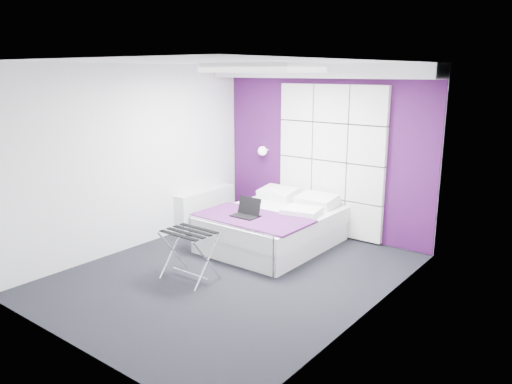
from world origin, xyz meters
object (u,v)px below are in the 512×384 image
(laptop, at_px, (247,212))
(bed, at_px, (272,227))
(nightstand, at_px, (277,192))
(radiator, at_px, (205,208))
(wall_lamp, at_px, (264,151))
(luggage_rack, at_px, (190,255))

(laptop, bearing_deg, bed, 78.38)
(nightstand, bearing_deg, radiator, -142.52)
(radiator, distance_m, nightstand, 1.21)
(wall_lamp, bearing_deg, bed, -47.15)
(wall_lamp, relative_size, radiator, 0.12)
(luggage_rack, bearing_deg, wall_lamp, 106.50)
(nightstand, distance_m, laptop, 1.38)
(wall_lamp, bearing_deg, luggage_rack, -73.68)
(luggage_rack, height_order, laptop, laptop)
(nightstand, height_order, laptop, laptop)
(nightstand, relative_size, luggage_rack, 0.74)
(luggage_rack, xyz_separation_m, laptop, (0.00, 1.14, 0.30))
(wall_lamp, distance_m, bed, 1.52)
(radiator, height_order, laptop, laptop)
(bed, relative_size, laptop, 5.25)
(bed, xyz_separation_m, nightstand, (-0.52, 0.84, 0.28))
(laptop, bearing_deg, radiator, 156.04)
(radiator, height_order, bed, bed)
(bed, xyz_separation_m, luggage_rack, (-0.09, -1.60, 0.02))
(radiator, distance_m, luggage_rack, 2.20)
(nightstand, height_order, luggage_rack, luggage_rack)
(luggage_rack, bearing_deg, laptop, 90.15)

